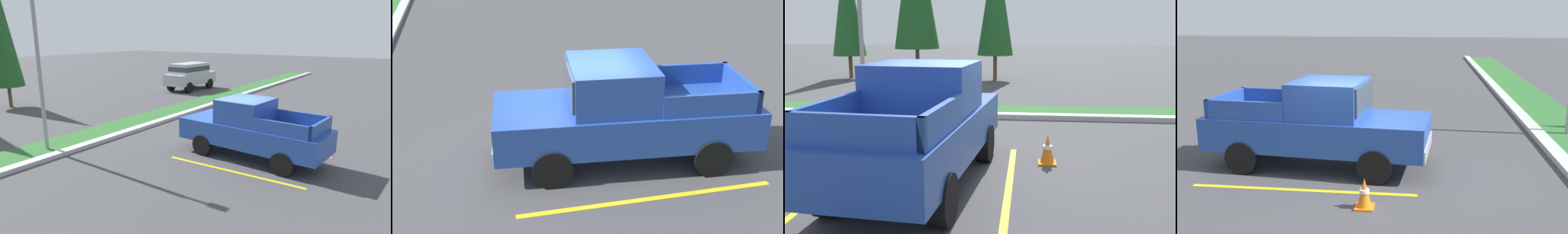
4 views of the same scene
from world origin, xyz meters
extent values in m
plane|color=#424244|center=(0.00, 0.00, 0.00)|extent=(120.00, 120.00, 0.00)
cube|color=yellow|center=(-2.00, -0.91, 0.00)|extent=(0.12, 4.80, 0.01)
cube|color=yellow|center=(1.10, -0.91, 0.00)|extent=(0.12, 4.80, 0.01)
cylinder|color=black|center=(-1.16, 0.71, 0.38)|extent=(0.35, 0.78, 0.76)
cylinder|color=black|center=(0.53, 0.56, 0.38)|extent=(0.35, 0.78, 0.76)
cylinder|color=black|center=(-1.44, -2.38, 0.38)|extent=(0.35, 0.78, 0.76)
cylinder|color=black|center=(0.25, -2.53, 0.38)|extent=(0.35, 0.78, 0.76)
cube|color=#23479E|center=(-0.45, -0.91, 0.88)|extent=(2.36, 5.35, 0.76)
cube|color=#23479E|center=(-0.43, -0.61, 1.68)|extent=(1.90, 1.75, 0.84)
cube|color=#2D3842|center=(-0.35, 0.21, 1.73)|extent=(1.62, 0.20, 0.63)
cube|color=#23479E|center=(-1.43, -2.28, 1.48)|extent=(0.27, 1.90, 0.44)
cube|color=#23479E|center=(0.26, -2.43, 1.48)|extent=(0.27, 1.90, 0.44)
cube|color=#23479E|center=(-0.66, -3.25, 1.48)|extent=(1.80, 0.26, 0.44)
cube|color=silver|center=(-0.23, 1.63, 0.64)|extent=(1.81, 0.32, 0.28)
cube|color=orange|center=(1.80, 0.50, 0.02)|extent=(0.36, 0.36, 0.04)
cone|color=orange|center=(1.80, 0.50, 0.32)|extent=(0.28, 0.28, 0.56)
cylinder|color=white|center=(1.80, 0.50, 0.35)|extent=(0.19, 0.19, 0.07)
camera|label=1|loc=(-11.33, -5.66, 4.30)|focal=31.79mm
camera|label=2|loc=(-9.10, 1.88, 5.14)|focal=45.77mm
camera|label=3|loc=(1.39, -8.24, 2.71)|focal=41.21mm
camera|label=4|loc=(9.48, 1.57, 3.61)|focal=40.57mm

